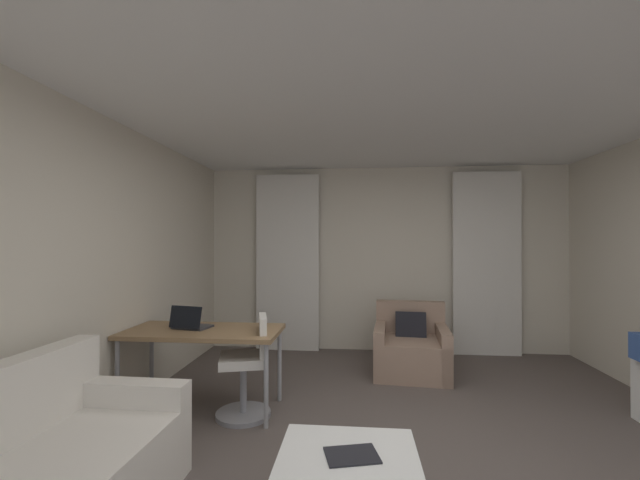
{
  "coord_description": "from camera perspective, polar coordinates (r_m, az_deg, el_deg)",
  "views": [
    {
      "loc": [
        -0.39,
        -2.67,
        1.53
      ],
      "look_at": [
        -0.76,
        1.32,
        1.56
      ],
      "focal_mm": 22.12,
      "sensor_mm": 36.0,
      "label": 1
    }
  ],
  "objects": [
    {
      "name": "curtain_right_panel",
      "position": [
        5.85,
        22.93,
        -3.1
      ],
      "size": [
        0.9,
        0.06,
        2.5
      ],
      "color": "silver",
      "rests_on": "ground"
    },
    {
      "name": "ground_plane",
      "position": [
        3.1,
        13.68,
        -29.98
      ],
      "size": [
        12.0,
        12.0,
        0.0
      ],
      "primitive_type": "plane",
      "color": "#564C47"
    },
    {
      "name": "desk_chair",
      "position": [
        3.72,
        -10.37,
        -18.19
      ],
      "size": [
        0.49,
        0.49,
        0.88
      ],
      "color": "gray",
      "rests_on": "ground"
    },
    {
      "name": "curtain_left_panel",
      "position": [
        5.66,
        -4.71,
        -3.22
      ],
      "size": [
        0.9,
        0.06,
        2.5
      ],
      "color": "silver",
      "rests_on": "ground"
    },
    {
      "name": "ceiling",
      "position": [
        2.91,
        13.59,
        21.81
      ],
      "size": [
        5.12,
        6.12,
        0.06
      ],
      "primitive_type": "cube",
      "color": "white",
      "rests_on": "wall_left"
    },
    {
      "name": "wall_left",
      "position": [
        3.43,
        -33.44,
        -4.19
      ],
      "size": [
        0.06,
        6.12,
        2.6
      ],
      "color": "beige",
      "rests_on": "ground"
    },
    {
      "name": "desk",
      "position": [
        3.85,
        -16.51,
        -13.14
      ],
      "size": [
        1.4,
        0.67,
        0.74
      ],
      "color": "olive",
      "rests_on": "ground"
    },
    {
      "name": "armchair",
      "position": [
        4.92,
        13.03,
        -15.2
      ],
      "size": [
        0.91,
        0.93,
        0.8
      ],
      "color": "#997A66",
      "rests_on": "ground"
    },
    {
      "name": "wall_window",
      "position": [
        5.71,
        9.25,
        -2.69
      ],
      "size": [
        5.12,
        0.06,
        2.6
      ],
      "color": "beige",
      "rests_on": "ground"
    },
    {
      "name": "magazine_open",
      "position": [
        2.41,
        4.62,
        -28.6
      ],
      "size": [
        0.32,
        0.26,
        0.01
      ],
      "color": "black",
      "rests_on": "coffee_table"
    },
    {
      "name": "laptop",
      "position": [
        3.9,
        -18.25,
        -11.41
      ],
      "size": [
        0.37,
        0.31,
        0.22
      ],
      "color": "#2D2D33",
      "rests_on": "desk"
    }
  ]
}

